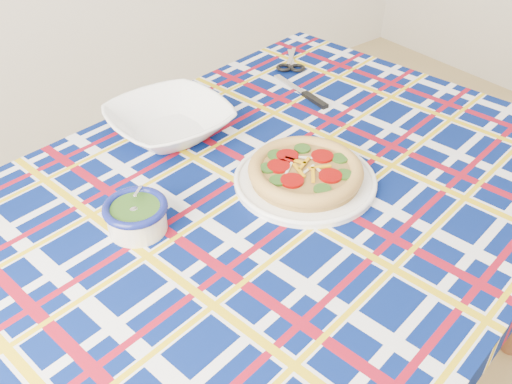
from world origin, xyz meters
TOP-DOWN VIEW (x-y plane):
  - floor at (0.00, 0.00)m, footprint 4.00×4.00m
  - dining_table at (-0.57, 0.22)m, footprint 1.90×1.36m
  - tablecloth at (-0.57, 0.22)m, footprint 1.94×1.40m
  - main_focaccia_plate at (-0.39, 0.22)m, footprint 0.36×0.36m
  - pesto_bowl at (-0.78, 0.31)m, footprint 0.17×0.17m
  - serving_bowl at (-0.53, 0.60)m, footprint 0.31×0.31m
  - table_knife at (-0.10, 0.61)m, footprint 0.04×0.26m
  - kitchen_scissors at (0.03, 0.75)m, footprint 0.21×0.22m

SIDE VIEW (x-z plane):
  - floor at x=0.00m, z-range 0.00..0.00m
  - dining_table at x=-0.57m, z-range 0.33..1.15m
  - tablecloth at x=-0.57m, z-range 0.71..0.82m
  - table_knife at x=-0.10m, z-range 0.82..0.83m
  - kitchen_scissors at x=0.03m, z-range 0.82..0.84m
  - main_focaccia_plate at x=-0.39m, z-range 0.82..0.89m
  - serving_bowl at x=-0.53m, z-range 0.82..0.90m
  - pesto_bowl at x=-0.78m, z-range 0.82..0.90m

